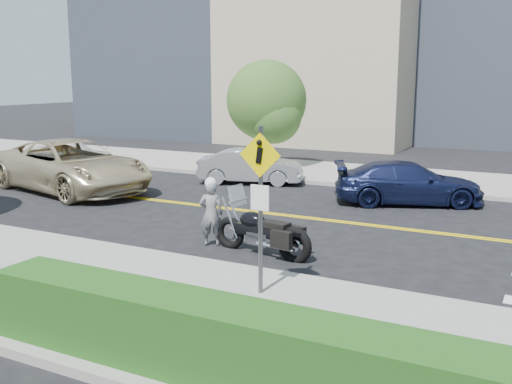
{
  "coord_description": "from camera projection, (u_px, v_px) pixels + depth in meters",
  "views": [
    {
      "loc": [
        8.87,
        -15.42,
        3.99
      ],
      "look_at": [
        2.23,
        -2.7,
        1.2
      ],
      "focal_mm": 42.0,
      "sensor_mm": 36.0,
      "label": 1
    }
  ],
  "objects": [
    {
      "name": "motorcycle",
      "position": [
        262.0,
        222.0,
        13.47
      ],
      "size": [
        2.59,
        1.13,
        1.52
      ],
      "primitive_type": null,
      "rotation": [
        0.0,
        0.0,
        -0.15
      ],
      "color": "black",
      "rests_on": "ground"
    },
    {
      "name": "tree_far_a",
      "position": [
        267.0,
        100.0,
        25.49
      ],
      "size": [
        3.42,
        3.42,
        4.68
      ],
      "rotation": [
        0.0,
        0.0,
        -0.28
      ],
      "color": "#382619",
      "rests_on": "ground"
    },
    {
      "name": "suv",
      "position": [
        72.0,
        166.0,
        20.86
      ],
      "size": [
        7.01,
        4.42,
        1.8
      ],
      "primitive_type": "imported",
      "rotation": [
        0.0,
        0.0,
        1.34
      ],
      "color": "beige",
      "rests_on": "ground"
    },
    {
      "name": "hedge",
      "position": [
        280.0,
        356.0,
        7.27
      ],
      "size": [
        9.0,
        0.9,
        1.0
      ],
      "primitive_type": "cube",
      "color": "#235619",
      "rests_on": "sidewalk_near"
    },
    {
      "name": "pedestrian_sign",
      "position": [
        260.0,
        194.0,
        10.44
      ],
      "size": [
        0.78,
        0.08,
        3.0
      ],
      "color": "#4C4C51",
      "rests_on": "sidewalk_near"
    },
    {
      "name": "parked_car_blue",
      "position": [
        408.0,
        183.0,
        18.89
      ],
      "size": [
        4.97,
        3.56,
        1.34
      ],
      "primitive_type": "imported",
      "rotation": [
        0.0,
        0.0,
        1.98
      ],
      "color": "#161D42",
      "rests_on": "ground"
    },
    {
      "name": "sidewalk_near",
      "position": [
        41.0,
        280.0,
        11.67
      ],
      "size": [
        60.0,
        5.0,
        0.15
      ],
      "primitive_type": "cube",
      "color": "#9E9B91",
      "rests_on": "ground_plane"
    },
    {
      "name": "ground_plane",
      "position": [
        232.0,
        209.0,
        18.21
      ],
      "size": [
        120.0,
        120.0,
        0.0
      ],
      "primitive_type": "plane",
      "color": "black",
      "rests_on": "ground"
    },
    {
      "name": "parked_car_silver",
      "position": [
        250.0,
        166.0,
        22.48
      ],
      "size": [
        4.14,
        2.54,
        1.29
      ],
      "primitive_type": "imported",
      "rotation": [
        0.0,
        0.0,
        1.9
      ],
      "color": "#AAACB2",
      "rests_on": "ground"
    },
    {
      "name": "parked_car_white",
      "position": [
        72.0,
        153.0,
        26.58
      ],
      "size": [
        3.79,
        2.4,
        1.2
      ],
      "primitive_type": "imported",
      "rotation": [
        0.0,
        0.0,
        1.87
      ],
      "color": "white",
      "rests_on": "ground"
    },
    {
      "name": "sidewalk_far",
      "position": [
        322.0,
        172.0,
        24.72
      ],
      "size": [
        60.0,
        5.0,
        0.15
      ],
      "primitive_type": "cube",
      "color": "#9E9B91",
      "rests_on": "ground_plane"
    },
    {
      "name": "motorcyclist",
      "position": [
        211.0,
        212.0,
        14.18
      ],
      "size": [
        0.68,
        0.6,
        1.66
      ],
      "rotation": [
        0.0,
        0.0,
        3.63
      ],
      "color": "silver",
      "rests_on": "ground"
    }
  ]
}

